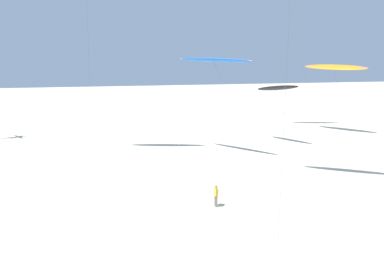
% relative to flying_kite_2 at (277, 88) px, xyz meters
% --- Properties ---
extents(flying_kite_2, '(3.94, 6.73, 7.70)m').
position_rel_flying_kite_2_xyz_m(flying_kite_2, '(0.00, 0.00, 0.00)').
color(flying_kite_2, black).
rests_on(flying_kite_2, ground).
extents(flying_kite_3, '(6.47, 7.65, 9.96)m').
position_rel_flying_kite_2_xyz_m(flying_kite_3, '(10.99, 3.94, 2.40)').
color(flying_kite_3, orange).
rests_on(flying_kite_3, ground).
extents(flying_kite_4, '(6.31, 8.08, 10.74)m').
position_rel_flying_kite_2_xyz_m(flying_kite_4, '(-9.29, -3.21, 3.34)').
color(flying_kite_4, blue).
rests_on(flying_kite_4, ground).
extents(person_near_left, '(0.26, 0.50, 1.62)m').
position_rel_flying_kite_2_xyz_m(person_near_left, '(-13.30, -16.43, -6.08)').
color(person_near_left, slate).
rests_on(person_near_left, ground).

